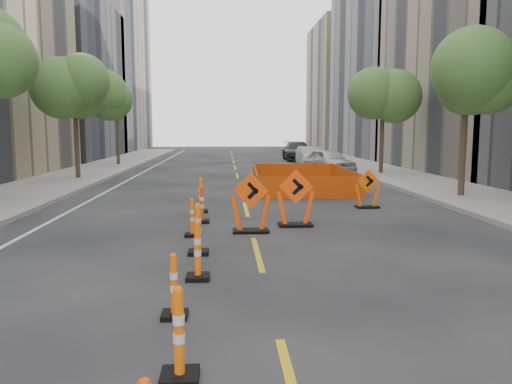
{
  "coord_description": "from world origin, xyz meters",
  "views": [
    {
      "loc": [
        -0.68,
        -6.57,
        2.7
      ],
      "look_at": [
        0.09,
        5.96,
        1.1
      ],
      "focal_mm": 35.0,
      "sensor_mm": 36.0,
      "label": 1
    }
  ],
  "objects": [
    {
      "name": "parked_car_near",
      "position": [
        5.63,
        23.6,
        0.75
      ],
      "size": [
        3.07,
        4.72,
        1.49
      ],
      "primitive_type": "imported",
      "rotation": [
        0.0,
        0.0,
        0.33
      ],
      "color": "silver",
      "rests_on": "ground"
    },
    {
      "name": "channelizer_2",
      "position": [
        -1.19,
        -1.45,
        0.53
      ],
      "size": [
        0.41,
        0.41,
        1.05
      ],
      "primitive_type": null,
      "color": "#E76109",
      "rests_on": "ground"
    },
    {
      "name": "bld_right_d",
      "position": [
        17.0,
        40.2,
        10.0
      ],
      "size": [
        12.0,
        18.0,
        20.0
      ],
      "primitive_type": "cube",
      "color": "gray",
      "rests_on": "ground"
    },
    {
      "name": "sidewalk_right",
      "position": [
        9.0,
        12.0,
        0.07
      ],
      "size": [
        4.0,
        90.0,
        0.15
      ],
      "primitive_type": "cube",
      "color": "gray",
      "rests_on": "ground"
    },
    {
      "name": "channelizer_5",
      "position": [
        -1.28,
        4.02,
        0.56
      ],
      "size": [
        0.44,
        0.44,
        1.12
      ],
      "primitive_type": null,
      "color": "#FF670A",
      "rests_on": "ground"
    },
    {
      "name": "chevron_sign_right",
      "position": [
        4.17,
        10.05,
        0.66
      ],
      "size": [
        0.95,
        0.65,
        1.32
      ],
      "primitive_type": null,
      "rotation": [
        0.0,
        0.0,
        0.14
      ],
      "color": "#DF5409",
      "rests_on": "ground"
    },
    {
      "name": "parked_car_far",
      "position": [
        5.51,
        36.0,
        0.8
      ],
      "size": [
        2.33,
        5.54,
        1.6
      ],
      "primitive_type": "imported",
      "rotation": [
        0.0,
        0.0,
        -0.02
      ],
      "color": "black",
      "rests_on": "ground"
    },
    {
      "name": "ground_plane",
      "position": [
        0.0,
        0.0,
        0.0
      ],
      "size": [
        140.0,
        140.0,
        0.0
      ],
      "primitive_type": "plane",
      "color": "black"
    },
    {
      "name": "channelizer_8",
      "position": [
        -1.48,
        9.48,
        0.56
      ],
      "size": [
        0.44,
        0.44,
        1.12
      ],
      "primitive_type": null,
      "color": "#FF630A",
      "rests_on": "ground"
    },
    {
      "name": "channelizer_6",
      "position": [
        -1.52,
        5.84,
        0.49
      ],
      "size": [
        0.38,
        0.38,
        0.97
      ],
      "primitive_type": null,
      "color": "#F9570A",
      "rests_on": "ground"
    },
    {
      "name": "bld_right_e",
      "position": [
        17.0,
        58.6,
        8.0
      ],
      "size": [
        12.0,
        14.0,
        16.0
      ],
      "primitive_type": "cube",
      "color": "tan",
      "rests_on": "ground"
    },
    {
      "name": "channelizer_7",
      "position": [
        -1.36,
        7.66,
        0.54
      ],
      "size": [
        0.42,
        0.42,
        1.07
      ],
      "primitive_type": null,
      "color": "#D53E09",
      "rests_on": "ground"
    },
    {
      "name": "channelizer_4",
      "position": [
        -1.19,
        2.19,
        0.54
      ],
      "size": [
        0.42,
        0.42,
        1.08
      ],
      "primitive_type": null,
      "color": "orange",
      "rests_on": "ground"
    },
    {
      "name": "tree_r_c",
      "position": [
        8.4,
        22.0,
        4.53
      ],
      "size": [
        2.8,
        2.8,
        5.95
      ],
      "color": "#382B1E",
      "rests_on": "ground"
    },
    {
      "name": "bld_left_e",
      "position": [
        -17.0,
        55.6,
        10.0
      ],
      "size": [
        12.0,
        20.0,
        20.0
      ],
      "primitive_type": "cube",
      "color": "gray",
      "rests_on": "ground"
    },
    {
      "name": "safety_fence",
      "position": [
        2.76,
        15.88,
        0.44
      ],
      "size": [
        4.39,
        7.2,
        0.88
      ],
      "primitive_type": null,
      "rotation": [
        0.0,
        0.0,
        -0.04
      ],
      "color": "#ED4D0C",
      "rests_on": "ground"
    },
    {
      "name": "bld_left_d",
      "position": [
        -17.0,
        39.2,
        7.0
      ],
      "size": [
        12.0,
        16.0,
        14.0
      ],
      "primitive_type": "cube",
      "color": "#4C4C51",
      "rests_on": "ground"
    },
    {
      "name": "parked_car_mid",
      "position": [
        5.38,
        28.57,
        0.72
      ],
      "size": [
        1.57,
        4.39,
        1.44
      ],
      "primitive_type": "imported",
      "rotation": [
        0.0,
        0.0,
        0.01
      ],
      "color": "#9FA0A4",
      "rests_on": "ground"
    },
    {
      "name": "chevron_sign_center",
      "position": [
        1.26,
        7.01,
        0.79
      ],
      "size": [
        1.2,
        0.93,
        1.58
      ],
      "primitive_type": null,
      "rotation": [
        0.0,
        0.0,
        -0.31
      ],
      "color": "#FF460A",
      "rests_on": "ground"
    },
    {
      "name": "tree_r_b",
      "position": [
        8.4,
        12.0,
        4.53
      ],
      "size": [
        2.8,
        2.8,
        5.95
      ],
      "color": "#382B1E",
      "rests_on": "ground"
    },
    {
      "name": "chevron_sign_left",
      "position": [
        -0.03,
        6.24,
        0.79
      ],
      "size": [
        1.21,
        1.0,
        1.58
      ],
      "primitive_type": null,
      "rotation": [
        0.0,
        0.0,
        -0.41
      ],
      "color": "#F3470A",
      "rests_on": "ground"
    },
    {
      "name": "tree_l_d",
      "position": [
        -8.4,
        30.0,
        4.53
      ],
      "size": [
        2.8,
        2.8,
        5.95
      ],
      "color": "#382B1E",
      "rests_on": "ground"
    },
    {
      "name": "tree_l_c",
      "position": [
        -8.4,
        20.0,
        4.53
      ],
      "size": [
        2.8,
        2.8,
        5.95
      ],
      "color": "#382B1E",
      "rests_on": "ground"
    },
    {
      "name": "channelizer_3",
      "position": [
        -1.43,
        0.37,
        0.48
      ],
      "size": [
        0.37,
        0.37,
        0.95
      ],
      "primitive_type": null,
      "color": "#F05A0A",
      "rests_on": "ground"
    }
  ]
}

